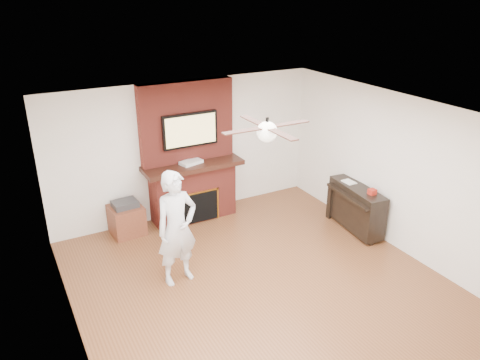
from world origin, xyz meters
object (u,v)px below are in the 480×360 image
piano (356,207)px  fireplace (191,166)px  person (177,228)px  side_table (127,219)px

piano → fireplace: bearing=148.1°
person → side_table: bearing=91.2°
side_table → piano: 3.97m
fireplace → person: size_ratio=1.47×
piano → side_table: bearing=160.2°
fireplace → side_table: 1.45m
fireplace → side_table: size_ratio=4.08×
fireplace → side_table: fireplace is taller
person → side_table: person is taller
person → piano: person is taller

